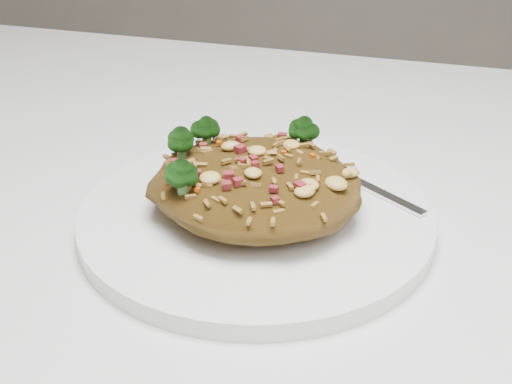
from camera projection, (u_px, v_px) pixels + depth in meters
dining_table at (142, 294)px, 0.60m from camera, size 1.20×0.80×0.75m
plate at (256, 218)px, 0.52m from camera, size 0.26×0.26×0.01m
fried_rice at (254, 176)px, 0.51m from camera, size 0.15×0.14×0.06m
fork at (350, 178)px, 0.56m from camera, size 0.14×0.10×0.00m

